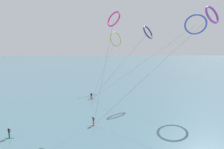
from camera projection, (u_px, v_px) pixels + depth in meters
name	position (u px, v px, depth m)	size (l,w,h in m)	color
sea_water	(110.00, 65.00, 119.92)	(400.00, 200.00, 0.08)	slate
surfer_crimson	(91.00, 96.00, 47.14)	(1.40, 0.69, 1.70)	red
surfer_emerald	(9.00, 133.00, 27.62)	(1.40, 0.69, 1.70)	#199351
surfer_coral	(93.00, 121.00, 31.89)	(1.40, 0.63, 1.70)	#EA7260
kite_violet	(212.00, 15.00, 33.98)	(24.22, 6.90, 21.41)	purple
kite_cobalt	(195.00, 25.00, 41.13)	(26.97, 5.37, 20.80)	#2647B7
kite_navy	(148.00, 32.00, 46.95)	(16.75, 4.62, 18.93)	navy
kite_lime	(116.00, 39.00, 59.39)	(9.04, 17.09, 18.10)	#8CC62D
kite_magenta	(114.00, 19.00, 35.49)	(5.49, 8.64, 20.65)	#CC288E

